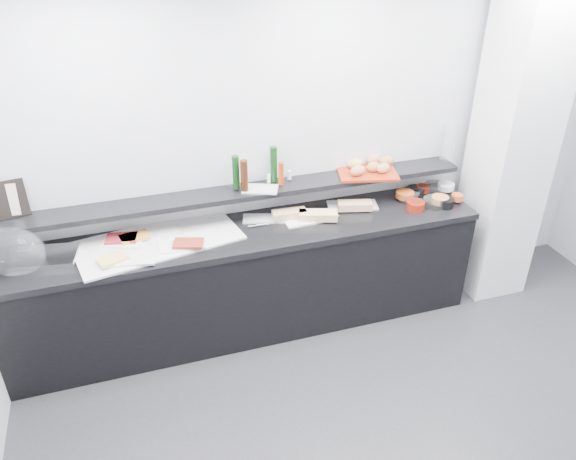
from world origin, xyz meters
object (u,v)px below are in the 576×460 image
object	(u,v)px
framed_print	(11,199)
bread_tray	(367,173)
carafe	(448,144)
cloche_base	(46,257)
condiment_tray	(260,189)
sandwich_plate_mid	(307,220)

from	to	relation	value
framed_print	bread_tray	size ratio (longest dim) A/B	0.57
framed_print	carafe	size ratio (longest dim) A/B	0.87
cloche_base	bread_tray	size ratio (longest dim) A/B	0.91
framed_print	bread_tray	world-z (taller)	framed_print
cloche_base	condiment_tray	distance (m)	1.57
sandwich_plate_mid	framed_print	bearing A→B (deg)	170.01
condiment_tray	sandwich_plate_mid	bearing A→B (deg)	-0.08
condiment_tray	bread_tray	distance (m)	0.88
sandwich_plate_mid	framed_print	distance (m)	2.09
sandwich_plate_mid	carafe	distance (m)	1.36
framed_print	bread_tray	distance (m)	2.60
carafe	framed_print	bearing A→B (deg)	178.86
sandwich_plate_mid	bread_tray	world-z (taller)	bread_tray
condiment_tray	framed_print	bearing A→B (deg)	-162.04
sandwich_plate_mid	condiment_tray	bearing A→B (deg)	155.06
cloche_base	sandwich_plate_mid	size ratio (longest dim) A/B	1.17
bread_tray	framed_print	bearing A→B (deg)	-168.76
framed_print	carafe	distance (m)	3.33
framed_print	carafe	bearing A→B (deg)	-12.32
sandwich_plate_mid	carafe	size ratio (longest dim) A/B	1.19
bread_tray	carafe	xyz separation A→B (m)	(0.73, 0.04, 0.14)
sandwich_plate_mid	carafe	xyz separation A→B (m)	(1.28, 0.19, 0.39)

